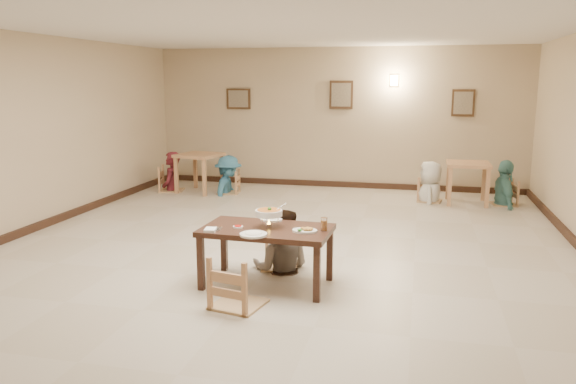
% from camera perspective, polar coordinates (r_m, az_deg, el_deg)
% --- Properties ---
extents(floor, '(10.00, 10.00, 0.00)m').
position_cam_1_polar(floor, '(7.66, -0.79, -6.15)').
color(floor, beige).
rests_on(floor, ground).
extents(ceiling, '(10.00, 10.00, 0.00)m').
position_cam_1_polar(ceiling, '(7.35, -0.86, 16.79)').
color(ceiling, silver).
rests_on(ceiling, wall_back).
extents(wall_back, '(10.00, 0.00, 10.00)m').
position_cam_1_polar(wall_back, '(12.25, 4.94, 7.48)').
color(wall_back, tan).
rests_on(wall_back, floor).
extents(wall_front, '(10.00, 0.00, 10.00)m').
position_cam_1_polar(wall_front, '(2.86, -26.22, -5.85)').
color(wall_front, tan).
rests_on(wall_front, floor).
extents(wall_left, '(0.00, 10.00, 10.00)m').
position_cam_1_polar(wall_left, '(9.19, -25.91, 5.18)').
color(wall_left, tan).
rests_on(wall_left, floor).
extents(baseboard_back, '(8.00, 0.06, 0.12)m').
position_cam_1_polar(baseboard_back, '(12.39, 4.81, 0.81)').
color(baseboard_back, '#301D13').
rests_on(baseboard_back, floor).
extents(baseboard_left, '(0.06, 10.00, 0.12)m').
position_cam_1_polar(baseboard_left, '(9.40, -25.02, -3.56)').
color(baseboard_left, '#301D13').
rests_on(baseboard_left, floor).
extents(picture_a, '(0.55, 0.04, 0.45)m').
position_cam_1_polar(picture_a, '(12.70, -5.06, 9.41)').
color(picture_a, '#3B2617').
rests_on(picture_a, wall_back).
extents(picture_b, '(0.50, 0.04, 0.60)m').
position_cam_1_polar(picture_b, '(12.17, 5.42, 9.80)').
color(picture_b, '#3B2617').
rests_on(picture_b, wall_back).
extents(picture_c, '(0.45, 0.04, 0.55)m').
position_cam_1_polar(picture_c, '(12.08, 17.37, 8.63)').
color(picture_c, '#3B2617').
rests_on(picture_c, wall_back).
extents(wall_sconce, '(0.16, 0.05, 0.22)m').
position_cam_1_polar(wall_sconce, '(12.07, 10.73, 11.07)').
color(wall_sconce, '#FFD88C').
rests_on(wall_sconce, wall_back).
extents(main_table, '(1.46, 0.86, 0.67)m').
position_cam_1_polar(main_table, '(6.31, -2.18, -4.34)').
color(main_table, '#3B2218').
rests_on(main_table, floor).
extents(chair_far, '(0.44, 0.44, 0.93)m').
position_cam_1_polar(chair_far, '(6.95, -0.84, -4.00)').
color(chair_far, tan).
rests_on(chair_far, floor).
extents(chair_near, '(0.49, 0.49, 1.04)m').
position_cam_1_polar(chair_near, '(5.77, -5.13, -6.66)').
color(chair_near, tan).
rests_on(chair_near, floor).
extents(main_diner, '(0.79, 0.64, 1.52)m').
position_cam_1_polar(main_diner, '(6.80, -0.69, -1.74)').
color(main_diner, gray).
rests_on(main_diner, floor).
extents(curry_warmer, '(0.34, 0.30, 0.27)m').
position_cam_1_polar(curry_warmer, '(6.29, -1.96, -2.15)').
color(curry_warmer, silver).
rests_on(curry_warmer, main_table).
extents(rice_plate_far, '(0.26, 0.26, 0.06)m').
position_cam_1_polar(rice_plate_far, '(6.61, -1.72, -2.80)').
color(rice_plate_far, white).
rests_on(rice_plate_far, main_table).
extents(rice_plate_near, '(0.30, 0.30, 0.07)m').
position_cam_1_polar(rice_plate_near, '(5.99, -3.53, -4.29)').
color(rice_plate_near, white).
rests_on(rice_plate_near, main_table).
extents(fried_plate, '(0.27, 0.27, 0.06)m').
position_cam_1_polar(fried_plate, '(6.12, 1.70, -3.88)').
color(fried_plate, white).
rests_on(fried_plate, main_table).
extents(chili_dish, '(0.11, 0.11, 0.02)m').
position_cam_1_polar(chili_dish, '(6.31, -5.11, -3.54)').
color(chili_dish, white).
rests_on(chili_dish, main_table).
extents(napkin_cutlery, '(0.17, 0.25, 0.03)m').
position_cam_1_polar(napkin_cutlery, '(6.21, -7.85, -3.82)').
color(napkin_cutlery, white).
rests_on(napkin_cutlery, main_table).
extents(drink_glass, '(0.07, 0.07, 0.15)m').
position_cam_1_polar(drink_glass, '(6.16, 3.68, -3.32)').
color(drink_glass, white).
rests_on(drink_glass, main_table).
extents(bg_table_left, '(0.96, 0.96, 0.81)m').
position_cam_1_polar(bg_table_left, '(11.81, -9.00, 3.19)').
color(bg_table_left, tan).
rests_on(bg_table_left, floor).
extents(bg_table_right, '(0.78, 0.78, 0.78)m').
position_cam_1_polar(bg_table_right, '(11.10, 17.82, 2.16)').
color(bg_table_right, tan).
rests_on(bg_table_right, floor).
extents(bg_chair_ll, '(0.47, 0.47, 1.01)m').
position_cam_1_polar(bg_chair_ll, '(12.06, -11.80, 2.46)').
color(bg_chair_ll, tan).
rests_on(bg_chair_ll, floor).
extents(bg_chair_lr, '(0.43, 0.43, 0.91)m').
position_cam_1_polar(bg_chair_lr, '(11.63, -6.09, 2.07)').
color(bg_chair_lr, tan).
rests_on(bg_chair_lr, floor).
extents(bg_chair_rl, '(0.42, 0.42, 0.90)m').
position_cam_1_polar(bg_chair_rl, '(11.11, 14.28, 1.34)').
color(bg_chair_rl, tan).
rests_on(bg_chair_rl, floor).
extents(bg_chair_rr, '(0.42, 0.42, 0.90)m').
position_cam_1_polar(bg_chair_rr, '(11.22, 21.19, 1.02)').
color(bg_chair_rr, tan).
rests_on(bg_chair_rr, floor).
extents(bg_diner_a, '(0.49, 0.67, 1.67)m').
position_cam_1_polar(bg_diner_a, '(12.01, -11.86, 4.01)').
color(bg_diner_a, maroon).
rests_on(bg_diner_a, floor).
extents(bg_diner_b, '(0.60, 1.02, 1.57)m').
position_cam_1_polar(bg_diner_b, '(11.58, -6.13, 3.70)').
color(bg_diner_b, teal).
rests_on(bg_diner_b, floor).
extents(bg_diner_c, '(0.52, 0.78, 1.57)m').
position_cam_1_polar(bg_diner_c, '(11.06, 14.37, 3.04)').
color(bg_diner_c, silver).
rests_on(bg_diner_c, floor).
extents(bg_diner_d, '(0.55, 1.04, 1.70)m').
position_cam_1_polar(bg_diner_d, '(11.16, 21.33, 3.05)').
color(bg_diner_d, '#55948F').
rests_on(bg_diner_d, floor).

